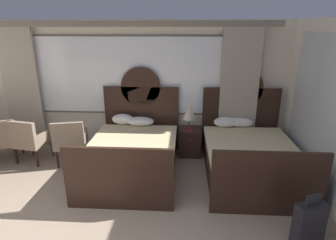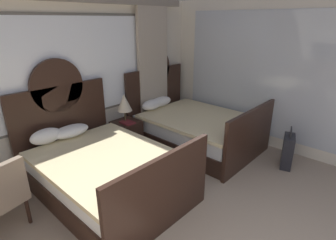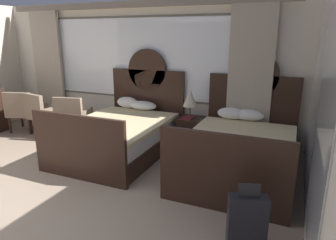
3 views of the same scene
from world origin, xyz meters
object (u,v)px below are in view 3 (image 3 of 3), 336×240
Objects in this scene: nightstand_between_beds at (191,132)px; armchair_by_window_centre at (42,112)px; book_on_nightstand at (188,118)px; suitcase_on_floor at (247,221)px; table_lamp_on_nightstand at (190,98)px; armchair_by_window_right at (23,109)px; bed_near_mirror at (239,150)px; bed_near_window at (121,133)px; armchair_by_window_left at (73,116)px.

armchair_by_window_centre is (-3.13, -0.54, 0.21)m from nightstand_between_beds.
book_on_nightstand is 0.38× the size of suitcase_on_floor.
table_lamp_on_nightstand is 0.77× the size of suitcase_on_floor.
armchair_by_window_centre and armchair_by_window_right have the same top height.
table_lamp_on_nightstand reaches higher than armchair_by_window_centre.
table_lamp_on_nightstand reaches higher than armchair_by_window_right.
bed_near_mirror is at bearing -32.08° from book_on_nightstand.
armchair_by_window_centre reaches higher than nightstand_between_beds.
suitcase_on_floor is (1.43, -2.43, -0.01)m from nightstand_between_beds.
nightstand_between_beds is 0.64× the size of armchair_by_window_right.
bed_near_mirror is at bearing -36.35° from nightstand_between_beds.
bed_near_window is at bearing -5.01° from armchair_by_window_right.
armchair_by_window_right is 1.32× the size of suitcase_on_floor.
nightstand_between_beds is at bearing 31.46° from table_lamp_on_nightstand.
armchair_by_window_left is 1.36m from armchair_by_window_right.
suitcase_on_floor is at bearing -33.97° from bed_near_window.
armchair_by_window_right is at bearing 179.92° from armchair_by_window_left.
armchair_by_window_left is 1.32× the size of suitcase_on_floor.
armchair_by_window_centre is at bearing -179.93° from armchair_by_window_left.
nightstand_between_beds is at bearing 8.27° from armchair_by_window_right.
nightstand_between_beds is 3.72m from armchair_by_window_right.
bed_near_mirror is 3.31× the size of suitcase_on_floor.
bed_near_window is 1.30m from armchair_by_window_left.
table_lamp_on_nightstand is (1.03, 0.75, 0.58)m from bed_near_window.
armchair_by_window_left reaches higher than suitcase_on_floor.
bed_near_window is at bearing -146.27° from book_on_nightstand.
bed_near_mirror is at bearing -3.92° from armchair_by_window_left.
bed_near_mirror is at bearing -35.18° from table_lamp_on_nightstand.
table_lamp_on_nightstand is 0.58× the size of armchair_by_window_left.
nightstand_between_beds is 2.39m from armchair_by_window_left.
table_lamp_on_nightstand is at bearing 12.81° from armchair_by_window_left.
armchair_by_window_left is at bearing -167.19° from table_lamp_on_nightstand.
nightstand_between_beds is 1.09× the size of table_lamp_on_nightstand.
table_lamp_on_nightstand is at bearing 79.23° from book_on_nightstand.
table_lamp_on_nightstand is 3.72m from armchair_by_window_right.
bed_near_mirror reaches higher than table_lamp_on_nightstand.
bed_near_mirror is 8.70× the size of book_on_nightstand.
nightstand_between_beds is 0.32m from book_on_nightstand.
table_lamp_on_nightstand is at bearing 9.54° from armchair_by_window_centre.
bed_near_mirror reaches higher than armchair_by_window_centre.
table_lamp_on_nightstand is at bearing 36.16° from bed_near_window.
suitcase_on_floor is at bearing -26.87° from armchair_by_window_left.
bed_near_mirror is 3.37m from armchair_by_window_left.
armchair_by_window_centre is 1.00× the size of armchair_by_window_right.
bed_near_window reaches higher than armchair_by_window_left.
nightstand_between_beds is at bearing 120.37° from suitcase_on_floor.
nightstand_between_beds is at bearing 143.65° from bed_near_mirror.
bed_near_window is 8.70× the size of book_on_nightstand.
table_lamp_on_nightstand reaches higher than nightstand_between_beds.
book_on_nightstand is 0.29× the size of armchair_by_window_centre.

